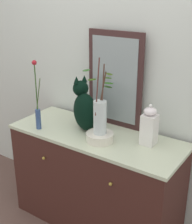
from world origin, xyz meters
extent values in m
plane|color=brown|center=(0.00, 0.00, 0.00)|extent=(6.00, 6.00, 0.00)
cube|color=silver|center=(0.00, 0.34, 1.30)|extent=(4.40, 0.08, 2.60)
cube|color=#42201B|center=(0.00, 0.00, 0.39)|extent=(1.33, 0.51, 0.79)
cube|color=beige|center=(0.00, 0.00, 0.80)|extent=(1.36, 0.52, 0.02)
sphere|color=#B79338|center=(-0.30, -0.27, 0.63)|extent=(0.02, 0.02, 0.02)
sphere|color=#B79338|center=(0.30, -0.27, 0.63)|extent=(0.02, 0.02, 0.02)
cube|color=#3B2121|center=(0.01, 0.24, 1.18)|extent=(0.47, 0.03, 0.74)
cube|color=gray|center=(0.01, 0.23, 1.18)|extent=(0.39, 0.01, 0.65)
ellipsoid|color=black|center=(-0.12, 0.03, 0.96)|extent=(0.30, 0.25, 0.29)
sphere|color=black|center=(-0.18, 0.06, 1.13)|extent=(0.12, 0.12, 0.12)
cone|color=black|center=(-0.20, 0.03, 1.20)|extent=(0.05, 0.05, 0.05)
cone|color=black|center=(-0.17, 0.09, 1.20)|extent=(0.05, 0.05, 0.05)
cylinder|color=black|center=(0.07, -0.06, 0.83)|extent=(0.15, 0.09, 0.03)
cylinder|color=#354E84|center=(-0.43, -0.17, 0.89)|extent=(0.04, 0.04, 0.16)
cylinder|color=#2D541F|center=(-0.43, -0.17, 1.15)|extent=(0.01, 0.01, 0.35)
sphere|color=#AE1B27|center=(-0.43, -0.17, 1.34)|extent=(0.04, 0.04, 0.04)
cylinder|color=#324C1B|center=(-0.41, -0.17, 1.10)|extent=(0.06, 0.01, 0.25)
cylinder|color=silver|center=(0.09, -0.08, 0.84)|extent=(0.20, 0.20, 0.06)
cylinder|color=silver|center=(0.09, -0.08, 1.00)|extent=(0.09, 0.09, 0.24)
cylinder|color=#562D29|center=(0.07, -0.09, 1.22)|extent=(0.04, 0.09, 0.39)
ellipsoid|color=#355816|center=(0.03, -0.09, 1.26)|extent=(0.06, 0.08, 0.01)
ellipsoid|color=#27531E|center=(0.00, -0.11, 1.33)|extent=(0.04, 0.07, 0.01)
cylinder|color=#513424|center=(0.09, -0.06, 1.18)|extent=(0.08, 0.03, 0.30)
ellipsoid|color=#2F5320|center=(0.12, -0.03, 1.21)|extent=(0.07, 0.05, 0.01)
ellipsoid|color=#2D4D1B|center=(0.09, 0.01, 1.26)|extent=(0.07, 0.04, 0.01)
cylinder|color=#51342B|center=(0.10, -0.07, 1.20)|extent=(0.05, 0.05, 0.36)
ellipsoid|color=#265C16|center=(0.13, -0.04, 1.25)|extent=(0.08, 0.05, 0.01)
ellipsoid|color=#334B15|center=(0.13, -0.03, 1.31)|extent=(0.08, 0.07, 0.01)
cube|color=white|center=(0.39, 0.08, 0.92)|extent=(0.10, 0.10, 0.22)
ellipsoid|color=white|center=(0.39, 0.08, 1.06)|extent=(0.09, 0.09, 0.05)
sphere|color=white|center=(0.39, 0.08, 1.10)|extent=(0.02, 0.02, 0.02)
camera|label=1|loc=(1.23, -1.78, 1.85)|focal=50.87mm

